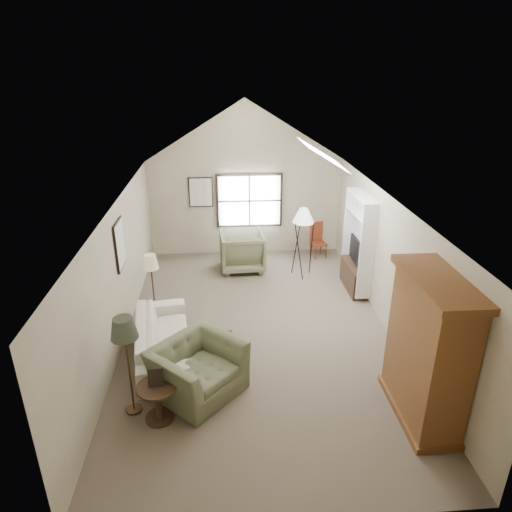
{
  "coord_description": "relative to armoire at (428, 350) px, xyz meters",
  "views": [
    {
      "loc": [
        -0.61,
        -7.5,
        4.78
      ],
      "look_at": [
        0.0,
        0.4,
        1.4
      ],
      "focal_mm": 32.0,
      "sensor_mm": 36.0,
      "label": 1
    }
  ],
  "objects": [
    {
      "name": "room_shell",
      "position": [
        -2.18,
        2.4,
        2.11
      ],
      "size": [
        5.01,
        8.01,
        4.0
      ],
      "color": "#6D5E4E",
      "rests_on": "ground"
    },
    {
      "name": "window",
      "position": [
        -2.08,
        6.36,
        0.35
      ],
      "size": [
        1.72,
        0.08,
        1.42
      ],
      "primitive_type": "cube",
      "color": "black",
      "rests_on": "room_shell"
    },
    {
      "name": "skylight",
      "position": [
        -0.88,
        3.3,
        2.12
      ],
      "size": [
        0.8,
        1.2,
        0.52
      ],
      "primitive_type": null,
      "color": "white",
      "rests_on": "room_shell"
    },
    {
      "name": "wall_art",
      "position": [
        -4.06,
        4.34,
        0.63
      ],
      "size": [
        1.97,
        3.71,
        0.88
      ],
      "color": "black",
      "rests_on": "room_shell"
    },
    {
      "name": "armoire",
      "position": [
        0.0,
        0.0,
        0.0
      ],
      "size": [
        0.6,
        1.5,
        2.2
      ],
      "primitive_type": "cube",
      "color": "brown",
      "rests_on": "ground"
    },
    {
      "name": "tv_alcove",
      "position": [
        0.16,
        4.0,
        0.05
      ],
      "size": [
        0.32,
        1.3,
        2.1
      ],
      "primitive_type": "cube",
      "color": "white",
      "rests_on": "ground"
    },
    {
      "name": "media_console",
      "position": [
        0.14,
        4.0,
        -0.8
      ],
      "size": [
        0.34,
        1.18,
        0.6
      ],
      "primitive_type": "cube",
      "color": "#382316",
      "rests_on": "ground"
    },
    {
      "name": "tv_panel",
      "position": [
        0.14,
        4.0,
        -0.18
      ],
      "size": [
        0.05,
        0.9,
        0.55
      ],
      "primitive_type": "cube",
      "color": "black",
      "rests_on": "media_console"
    },
    {
      "name": "sofa",
      "position": [
        -3.89,
        1.77,
        -0.76
      ],
      "size": [
        1.23,
        2.42,
        0.67
      ],
      "primitive_type": "imported",
      "rotation": [
        0.0,
        0.0,
        1.72
      ],
      "color": "beige",
      "rests_on": "ground"
    },
    {
      "name": "armchair_near",
      "position": [
        -3.24,
        0.73,
        -0.69
      ],
      "size": [
        1.68,
        1.69,
        0.83
      ],
      "primitive_type": "imported",
      "rotation": [
        0.0,
        0.0,
        0.81
      ],
      "color": "#5E6547",
      "rests_on": "ground"
    },
    {
      "name": "armchair_far",
      "position": [
        -2.34,
        5.29,
        -0.61
      ],
      "size": [
        1.11,
        1.13,
        0.98
      ],
      "primitive_type": "imported",
      "rotation": [
        0.0,
        0.0,
        3.2
      ],
      "color": "#6C714F",
      "rests_on": "ground"
    },
    {
      "name": "coffee_table",
      "position": [
        -3.1,
        1.61,
        -0.89
      ],
      "size": [
        0.85,
        0.52,
        0.42
      ],
      "primitive_type": "cube",
      "rotation": [
        0.0,
        0.0,
        -0.09
      ],
      "color": "#321E14",
      "rests_on": "ground"
    },
    {
      "name": "bowl",
      "position": [
        -3.1,
        1.61,
        -0.66
      ],
      "size": [
        0.21,
        0.21,
        0.05
      ],
      "primitive_type": "imported",
      "rotation": [
        0.0,
        0.0,
        -0.09
      ],
      "color": "#332015",
      "rests_on": "coffee_table"
    },
    {
      "name": "side_table",
      "position": [
        -3.79,
        0.17,
        -0.81
      ],
      "size": [
        0.66,
        0.66,
        0.58
      ],
      "primitive_type": "cylinder",
      "rotation": [
        0.0,
        0.0,
        0.14
      ],
      "color": "#372316",
      "rests_on": "ground"
    },
    {
      "name": "side_chair",
      "position": [
        -0.29,
        5.91,
        -0.63
      ],
      "size": [
        0.45,
        0.45,
        0.93
      ],
      "primitive_type": "cube",
      "rotation": [
        0.0,
        0.0,
        0.29
      ],
      "color": "maroon",
      "rests_on": "ground"
    },
    {
      "name": "tripod_lamp",
      "position": [
        -0.93,
        4.8,
        -0.23
      ],
      "size": [
        0.52,
        0.52,
        1.73
      ],
      "primitive_type": null,
      "rotation": [
        0.0,
        0.0,
        -0.04
      ],
      "color": "white",
      "rests_on": "ground"
    },
    {
      "name": "dark_lamp",
      "position": [
        -4.19,
        0.37,
        -0.29
      ],
      "size": [
        0.44,
        0.44,
        1.61
      ],
      "primitive_type": null,
      "rotation": [
        0.0,
        0.0,
        0.14
      ],
      "color": "#272A1E",
      "rests_on": "ground"
    },
    {
      "name": "tan_lamp",
      "position": [
        -4.19,
        2.97,
        -0.38
      ],
      "size": [
        0.33,
        0.33,
        1.45
      ],
      "primitive_type": null,
      "rotation": [
        0.0,
        0.0,
        0.14
      ],
      "color": "tan",
      "rests_on": "ground"
    }
  ]
}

